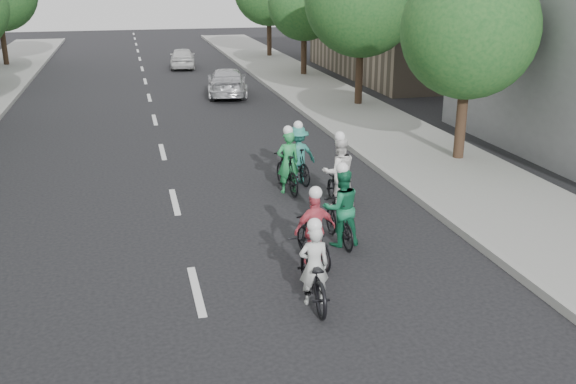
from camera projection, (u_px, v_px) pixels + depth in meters
name	position (u px, v px, depth m)	size (l,w,h in m)	color
ground	(196.00, 291.00, 11.76)	(120.00, 120.00, 0.00)	black
sidewalk_right	(391.00, 136.00, 22.76)	(4.00, 80.00, 0.15)	gray
curb_right	(339.00, 138.00, 22.30)	(0.18, 80.00, 0.18)	#999993
bldg_se	(430.00, 2.00, 36.19)	(10.00, 14.00, 8.00)	gray
tree_r_0	(469.00, 30.00, 18.56)	(4.00, 4.00, 5.97)	black
tree_r_2	(304.00, 4.00, 35.09)	(4.00, 4.00, 5.97)	black
cyclist_0	(313.00, 272.00, 11.23)	(0.80, 1.98, 1.60)	black
cyclist_1	(314.00, 235.00, 12.71)	(0.92, 1.64, 1.64)	black
cyclist_2	(298.00, 159.00, 17.69)	(1.12, 1.76, 1.76)	black
cyclist_3	(287.00, 169.00, 16.94)	(0.64, 1.78, 1.81)	black
cyclist_4	(340.00, 213.00, 13.61)	(0.84, 1.65, 1.83)	black
cyclist_5	(338.00, 178.00, 15.90)	(0.87, 1.54, 1.91)	black
follow_car_lead	(227.00, 82.00, 30.46)	(1.81, 4.45, 1.29)	silver
follow_car_trail	(183.00, 58.00, 39.41)	(1.49, 3.70, 1.26)	silver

